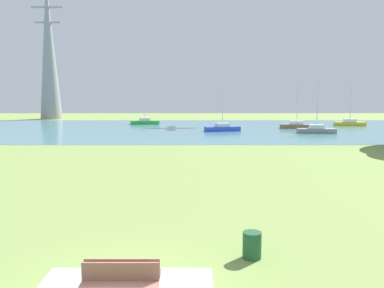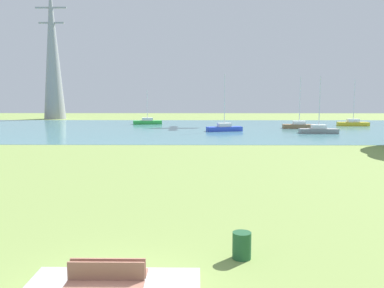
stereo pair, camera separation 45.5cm
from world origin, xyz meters
name	(u,v)px [view 1 (the left image)]	position (x,y,z in m)	size (l,w,h in m)	color
ground_plane	(169,158)	(0.00, 22.00, 0.00)	(160.00, 160.00, 0.00)	#7F994C
bench_facing_water	(122,277)	(0.00, 0.27, 0.47)	(1.80, 0.48, 0.89)	tan
bench_facing_inland	(118,287)	(0.00, -0.27, 0.47)	(1.80, 0.48, 0.89)	tan
litter_bin	(250,245)	(3.45, 2.50, 0.40)	(0.56, 0.56, 0.80)	#1E512D
water_surface	(179,128)	(0.00, 50.00, 0.01)	(140.00, 40.00, 0.02)	teal
sailboat_blue	(220,128)	(5.82, 45.48, 0.47)	(5.03, 2.72, 7.71)	blue
sailboat_brown	(295,125)	(17.19, 50.16, 0.47)	(4.93, 1.98, 7.57)	brown
sailboat_yellow	(348,123)	(27.12, 55.35, 0.47)	(4.86, 1.69, 7.49)	yellow
sailboat_green	(143,122)	(-6.34, 58.77, 0.45)	(5.00, 2.38, 5.77)	green
sailboat_gray	(314,130)	(17.73, 42.40, 0.47)	(4.88, 1.76, 7.29)	gray
electricity_pylon	(47,50)	(-27.70, 74.57, 14.15)	(6.40, 4.40, 28.27)	gray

